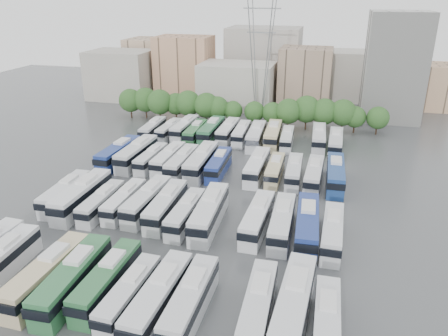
% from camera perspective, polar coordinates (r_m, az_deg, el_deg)
% --- Properties ---
extents(ground, '(220.00, 220.00, 0.00)m').
position_cam_1_polar(ground, '(68.32, -4.45, -4.40)').
color(ground, '#424447').
rests_on(ground, ground).
extents(tree_line, '(65.49, 7.82, 8.03)m').
position_cam_1_polar(tree_line, '(105.39, 2.02, 7.91)').
color(tree_line, black).
rests_on(tree_line, ground).
extents(city_buildings, '(102.00, 35.00, 20.00)m').
position_cam_1_polar(city_buildings, '(134.39, 2.25, 12.53)').
color(city_buildings, '#9E998E').
rests_on(city_buildings, ground).
extents(apartment_tower, '(14.00, 14.00, 26.00)m').
position_cam_1_polar(apartment_tower, '(117.84, 21.35, 12.22)').
color(apartment_tower, silver).
rests_on(apartment_tower, ground).
extents(electricity_pylon, '(9.00, 6.91, 33.83)m').
position_cam_1_polar(electricity_pylon, '(109.85, 4.86, 15.97)').
color(electricity_pylon, slate).
rests_on(electricity_pylon, ground).
extents(bus_r0_s2, '(3.18, 12.35, 3.84)m').
position_cam_1_polar(bus_r0_s2, '(56.85, -27.22, -10.83)').
color(bus_r0_s2, white).
rests_on(bus_r0_s2, ground).
extents(bus_r0_s4, '(3.17, 12.96, 4.04)m').
position_cam_1_polar(bus_r0_s4, '(52.36, -22.06, -12.71)').
color(bus_r0_s4, '#C6B488').
rests_on(bus_r0_s4, ground).
extents(bus_r0_s5, '(3.34, 13.16, 4.10)m').
position_cam_1_polar(bus_r0_s5, '(50.71, -19.10, -13.44)').
color(bus_r0_s5, '#2D6A3D').
rests_on(bus_r0_s5, ground).
extents(bus_r0_s6, '(2.74, 12.08, 3.78)m').
position_cam_1_polar(bus_r0_s6, '(49.75, -14.99, -13.88)').
color(bus_r0_s6, '#2C673A').
rests_on(bus_r0_s6, ground).
extents(bus_r0_s7, '(2.84, 11.03, 3.43)m').
position_cam_1_polar(bus_r0_s7, '(47.59, -12.24, -15.73)').
color(bus_r0_s7, silver).
rests_on(bus_r0_s7, ground).
extents(bus_r0_s8, '(3.27, 12.70, 3.95)m').
position_cam_1_polar(bus_r0_s8, '(46.20, -8.50, -16.34)').
color(bus_r0_s8, silver).
rests_on(bus_r0_s8, ground).
extents(bus_r0_s9, '(2.76, 12.23, 3.83)m').
position_cam_1_polar(bus_r0_s9, '(45.51, -4.43, -16.91)').
color(bus_r0_s9, silver).
rests_on(bus_r0_s9, ground).
extents(bus_r0_s11, '(2.92, 11.98, 3.74)m').
position_cam_1_polar(bus_r0_s11, '(44.97, 4.48, -17.55)').
color(bus_r0_s11, silver).
rests_on(bus_r0_s11, ground).
extents(bus_r0_s12, '(3.63, 13.57, 4.22)m').
position_cam_1_polar(bus_r0_s12, '(45.19, 9.11, -17.20)').
color(bus_r0_s12, silver).
rests_on(bus_r0_s12, ground).
extents(bus_r0_s13, '(2.62, 11.25, 3.52)m').
position_cam_1_polar(bus_r0_s13, '(44.23, 13.25, -19.18)').
color(bus_r0_s13, silver).
rests_on(bus_r0_s13, ground).
extents(bus_r1_s1, '(3.02, 11.95, 3.72)m').
position_cam_1_polar(bus_r1_s1, '(70.97, -20.02, -3.07)').
color(bus_r1_s1, silver).
rests_on(bus_r1_s1, ground).
extents(bus_r1_s2, '(2.98, 13.55, 4.25)m').
position_cam_1_polar(bus_r1_s2, '(68.73, -18.06, -3.40)').
color(bus_r1_s2, silver).
rests_on(bus_r1_s2, ground).
extents(bus_r1_s3, '(2.43, 10.97, 3.44)m').
position_cam_1_polar(bus_r1_s3, '(66.61, -15.72, -4.34)').
color(bus_r1_s3, silver).
rests_on(bus_r1_s3, ground).
extents(bus_r1_s4, '(2.41, 10.94, 3.43)m').
position_cam_1_polar(bus_r1_s4, '(66.29, -12.89, -4.19)').
color(bus_r1_s4, silver).
rests_on(bus_r1_s4, ground).
extents(bus_r1_s5, '(3.24, 12.49, 3.89)m').
position_cam_1_polar(bus_r1_s5, '(65.21, -10.01, -4.18)').
color(bus_r1_s5, silver).
rests_on(bus_r1_s5, ground).
extents(bus_r1_s6, '(2.90, 12.35, 3.86)m').
position_cam_1_polar(bus_r1_s6, '(63.37, -7.58, -4.86)').
color(bus_r1_s6, silver).
rests_on(bus_r1_s6, ground).
extents(bus_r1_s7, '(2.66, 11.38, 3.56)m').
position_cam_1_polar(bus_r1_s7, '(61.30, -5.02, -5.89)').
color(bus_r1_s7, silver).
rests_on(bus_r1_s7, ground).
extents(bus_r1_s8, '(3.41, 13.39, 4.17)m').
position_cam_1_polar(bus_r1_s8, '(60.68, -1.94, -5.80)').
color(bus_r1_s8, silver).
rests_on(bus_r1_s8, ground).
extents(bus_r1_s10, '(3.09, 12.26, 3.82)m').
position_cam_1_polar(bus_r1_s10, '(59.67, 4.39, -6.56)').
color(bus_r1_s10, silver).
rests_on(bus_r1_s10, ground).
extents(bus_r1_s11, '(2.89, 12.28, 3.84)m').
position_cam_1_polar(bus_r1_s11, '(59.10, 7.59, -7.00)').
color(bus_r1_s11, silver).
rests_on(bus_r1_s11, ground).
extents(bus_r1_s12, '(3.53, 13.36, 4.15)m').
position_cam_1_polar(bus_r1_s12, '(58.63, 10.81, -7.30)').
color(bus_r1_s12, navy).
rests_on(bus_r1_s12, ground).
extents(bus_r1_s13, '(2.76, 11.76, 3.68)m').
position_cam_1_polar(bus_r1_s13, '(58.24, 13.97, -8.08)').
color(bus_r1_s13, silver).
rests_on(bus_r1_s13, ground).
extents(bus_r2_s1, '(3.35, 13.24, 4.13)m').
position_cam_1_polar(bus_r2_s1, '(84.56, -13.60, 1.88)').
color(bus_r2_s1, navy).
rests_on(bus_r2_s1, ground).
extents(bus_r2_s2, '(3.20, 13.50, 4.22)m').
position_cam_1_polar(bus_r2_s2, '(83.73, -11.34, 1.91)').
color(bus_r2_s2, silver).
rests_on(bus_r2_s2, ground).
extents(bus_r2_s3, '(2.67, 11.00, 3.43)m').
position_cam_1_polar(bus_r2_s3, '(81.74, -9.50, 1.25)').
color(bus_r2_s3, silver).
rests_on(bus_r2_s3, ground).
extents(bus_r2_s4, '(2.81, 11.91, 3.72)m').
position_cam_1_polar(bus_r2_s4, '(80.76, -7.27, 1.22)').
color(bus_r2_s4, white).
rests_on(bus_r2_s4, ground).
extents(bus_r2_s5, '(2.78, 12.19, 3.82)m').
position_cam_1_polar(bus_r2_s5, '(78.63, -5.50, 0.75)').
color(bus_r2_s5, silver).
rests_on(bus_r2_s5, ground).
extents(bus_r2_s6, '(3.10, 13.62, 4.27)m').
position_cam_1_polar(bus_r2_s6, '(78.16, -2.98, 0.86)').
color(bus_r2_s6, silver).
rests_on(bus_r2_s6, ground).
extents(bus_r2_s7, '(2.83, 11.61, 3.62)m').
position_cam_1_polar(bus_r2_s7, '(77.60, -0.70, 0.48)').
color(bus_r2_s7, navy).
rests_on(bus_r2_s7, ground).
extents(bus_r2_s9, '(2.83, 12.51, 3.92)m').
position_cam_1_polar(bus_r2_s9, '(76.54, 4.33, 0.21)').
color(bus_r2_s9, silver).
rests_on(bus_r2_s9, ground).
extents(bus_r2_s10, '(2.47, 10.89, 3.41)m').
position_cam_1_polar(bus_r2_s10, '(76.12, 6.66, -0.21)').
color(bus_r2_s10, '#C9B98A').
rests_on(bus_r2_s10, ground).
extents(bus_r2_s11, '(2.83, 11.33, 3.53)m').
position_cam_1_polar(bus_r2_s11, '(75.71, 9.12, -0.42)').
color(bus_r2_s11, silver).
rests_on(bus_r2_s11, ground).
extents(bus_r2_s12, '(2.90, 11.94, 3.73)m').
position_cam_1_polar(bus_r2_s12, '(74.79, 11.67, -0.83)').
color(bus_r2_s12, silver).
rests_on(bus_r2_s12, ground).
extents(bus_r2_s13, '(3.16, 13.02, 4.06)m').
position_cam_1_polar(bus_r2_s13, '(75.36, 14.35, -0.76)').
color(bus_r2_s13, navy).
rests_on(bus_r2_s13, ground).
extents(bus_r3_s1, '(2.96, 11.63, 3.62)m').
position_cam_1_polar(bus_r3_s1, '(99.03, -9.27, 5.07)').
color(bus_r3_s1, silver).
rests_on(bus_r3_s1, ground).
extents(bus_r3_s2, '(2.74, 10.94, 3.41)m').
position_cam_1_polar(bus_r3_s2, '(98.20, -7.18, 4.97)').
color(bus_r3_s2, silver).
rests_on(bus_r3_s2, ground).
extents(bus_r3_s3, '(3.01, 12.44, 3.88)m').
position_cam_1_polar(bus_r3_s3, '(98.40, -5.15, 5.24)').
color(bus_r3_s3, silver).
rests_on(bus_r3_s3, ground).
extents(bus_r3_s4, '(2.84, 11.71, 3.65)m').
position_cam_1_polar(bus_r3_s4, '(95.63, -3.75, 4.70)').
color(bus_r3_s4, '#2F6F3C').
rests_on(bus_r3_s4, ground).
extents(bus_r3_s5, '(2.88, 13.19, 4.14)m').
position_cam_1_polar(bus_r3_s5, '(95.78, -1.66, 4.92)').
color(bus_r3_s5, '#2E6C44').
rests_on(bus_r3_s5, ground).
extents(bus_r3_s6, '(2.71, 12.41, 3.89)m').
position_cam_1_polar(bus_r3_s6, '(95.73, 0.50, 4.84)').
color(bus_r3_s6, silver).
rests_on(bus_r3_s6, ground).
extents(bus_r3_s7, '(2.89, 11.50, 3.58)m').
position_cam_1_polar(bus_r3_s7, '(94.92, 2.28, 4.57)').
color(bus_r3_s7, white).
rests_on(bus_r3_s7, ground).
extents(bus_r3_s8, '(3.43, 13.11, 4.08)m').
position_cam_1_polar(bus_r3_s8, '(92.60, 4.20, 4.23)').
color(bus_r3_s8, silver).
rests_on(bus_r3_s8, ground).
extents(bus_r3_s9, '(3.45, 13.18, 4.10)m').
position_cam_1_polar(bus_r3_s9, '(93.63, 6.41, 4.36)').
color(bus_r3_s9, beige).
rests_on(bus_r3_s9, ground).
extents(bus_r3_s10, '(2.83, 10.92, 3.40)m').
position_cam_1_polar(bus_r3_s10, '(92.66, 8.23, 3.85)').
color(bus_r3_s10, silver).
rests_on(bus_r3_s10, ground).
extents(bus_r3_s12, '(3.26, 12.70, 3.95)m').
position_cam_1_polar(bus_r3_s12, '(93.50, 12.27, 3.91)').
color(bus_r3_s12, silver).
rests_on(bus_r3_s12, ground).
extents(bus_r3_s13, '(2.86, 12.41, 3.88)m').
position_cam_1_polar(bus_r3_s13, '(91.38, 14.36, 3.27)').
color(bus_r3_s13, silver).
rests_on(bus_r3_s13, ground).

